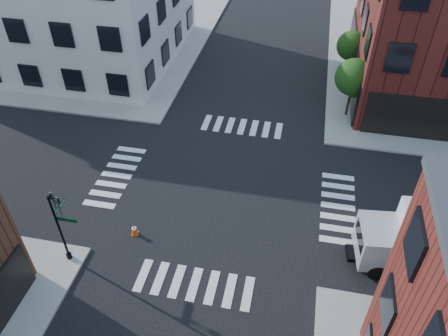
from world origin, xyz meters
name	(u,v)px	position (x,y,z in m)	size (l,w,h in m)	color
ground	(223,190)	(0.00, 0.00, 0.00)	(120.00, 120.00, 0.00)	black
sidewalk_nw	(68,28)	(-21.00, 21.00, 0.07)	(30.00, 30.00, 0.15)	gray
tree_near	(354,79)	(7.56, 9.98, 3.16)	(2.69, 2.69, 4.49)	black
tree_far	(352,47)	(7.56, 15.98, 2.87)	(2.43, 2.43, 4.07)	black
signal_pole	(60,221)	(-6.72, -6.68, 2.86)	(1.29, 1.24, 4.60)	black
box_truck	(444,242)	(11.82, -3.37, 1.89)	(8.20, 3.27, 3.63)	silver
traffic_cone	(134,230)	(-4.08, -4.46, 0.33)	(0.45, 0.45, 0.69)	#D34609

